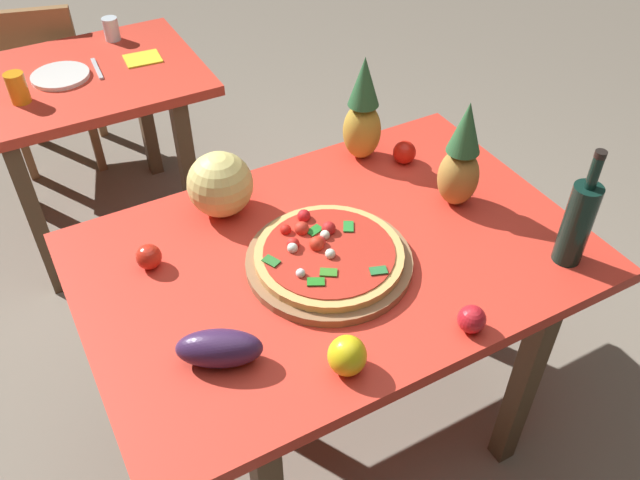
# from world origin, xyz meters

# --- Properties ---
(ground_plane) EXTENTS (10.00, 10.00, 0.00)m
(ground_plane) POSITION_xyz_m (0.00, 0.00, 0.00)
(ground_plane) COLOR gray
(display_table) EXTENTS (1.37, 0.92, 0.75)m
(display_table) POSITION_xyz_m (0.00, 0.00, 0.66)
(display_table) COLOR brown
(display_table) RESTS_ON ground_plane
(background_table) EXTENTS (0.96, 0.71, 0.75)m
(background_table) POSITION_xyz_m (-0.39, 1.36, 0.63)
(background_table) COLOR brown
(background_table) RESTS_ON ground_plane
(dining_chair) EXTENTS (0.49, 0.49, 0.85)m
(dining_chair) POSITION_xyz_m (-0.45, 1.95, 0.48)
(dining_chair) COLOR #916542
(dining_chair) RESTS_ON ground_plane
(pizza_board) EXTENTS (0.45, 0.45, 0.02)m
(pizza_board) POSITION_xyz_m (-0.04, -0.04, 0.76)
(pizza_board) COLOR #916542
(pizza_board) RESTS_ON display_table
(pizza) EXTENTS (0.40, 0.40, 0.06)m
(pizza) POSITION_xyz_m (-0.04, -0.03, 0.79)
(pizza) COLOR #E0AC5E
(pizza) RESTS_ON pizza_board
(wine_bottle) EXTENTS (0.08, 0.08, 0.35)m
(wine_bottle) POSITION_xyz_m (0.54, -0.32, 0.88)
(wine_bottle) COLOR black
(wine_bottle) RESTS_ON display_table
(pineapple_left) EXTENTS (0.12, 0.12, 0.33)m
(pineapple_left) POSITION_xyz_m (0.42, 0.02, 0.90)
(pineapple_left) COLOR #AB833A
(pineapple_left) RESTS_ON display_table
(pineapple_right) EXTENTS (0.12, 0.12, 0.35)m
(pineapple_right) POSITION_xyz_m (0.30, 0.36, 0.90)
(pineapple_right) COLOR gold
(pineapple_right) RESTS_ON display_table
(melon) EXTENTS (0.19, 0.19, 0.19)m
(melon) POSITION_xyz_m (-0.20, 0.32, 0.84)
(melon) COLOR #E1D277
(melon) RESTS_ON display_table
(bell_pepper) EXTENTS (0.09, 0.09, 0.10)m
(bell_pepper) POSITION_xyz_m (-0.17, -0.35, 0.79)
(bell_pepper) COLOR yellow
(bell_pepper) RESTS_ON display_table
(eggplant) EXTENTS (0.22, 0.17, 0.09)m
(eggplant) POSITION_xyz_m (-0.41, -0.19, 0.79)
(eggplant) COLOR #3C234B
(eggplant) RESTS_ON display_table
(tomato_near_board) EXTENTS (0.07, 0.07, 0.07)m
(tomato_near_board) POSITION_xyz_m (0.41, 0.27, 0.78)
(tomato_near_board) COLOR red
(tomato_near_board) RESTS_ON display_table
(tomato_at_corner) EXTENTS (0.07, 0.07, 0.07)m
(tomato_at_corner) POSITION_xyz_m (-0.46, 0.19, 0.78)
(tomato_at_corner) COLOR red
(tomato_at_corner) RESTS_ON display_table
(tomato_beside_pepper) EXTENTS (0.07, 0.07, 0.07)m
(tomato_beside_pepper) POSITION_xyz_m (0.15, -0.39, 0.78)
(tomato_beside_pepper) COLOR red
(tomato_beside_pepper) RESTS_ON display_table
(drinking_glass_juice) EXTENTS (0.07, 0.07, 0.11)m
(drinking_glass_juice) POSITION_xyz_m (-0.60, 1.25, 0.80)
(drinking_glass_juice) COLOR orange
(drinking_glass_juice) RESTS_ON background_table
(drinking_glass_water) EXTENTS (0.06, 0.06, 0.09)m
(drinking_glass_water) POSITION_xyz_m (-0.17, 1.60, 0.80)
(drinking_glass_water) COLOR silver
(drinking_glass_water) RESTS_ON background_table
(dinner_plate) EXTENTS (0.22, 0.22, 0.02)m
(dinner_plate) POSITION_xyz_m (-0.44, 1.37, 0.76)
(dinner_plate) COLOR white
(dinner_plate) RESTS_ON background_table
(fork_utensil) EXTENTS (0.03, 0.18, 0.01)m
(fork_utensil) POSITION_xyz_m (-0.58, 1.37, 0.75)
(fork_utensil) COLOR silver
(fork_utensil) RESTS_ON background_table
(knife_utensil) EXTENTS (0.03, 0.18, 0.01)m
(knife_utensil) POSITION_xyz_m (-0.30, 1.37, 0.75)
(knife_utensil) COLOR silver
(knife_utensil) RESTS_ON background_table
(napkin_folded) EXTENTS (0.15, 0.13, 0.01)m
(napkin_folded) POSITION_xyz_m (-0.11, 1.37, 0.75)
(napkin_folded) COLOR yellow
(napkin_folded) RESTS_ON background_table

